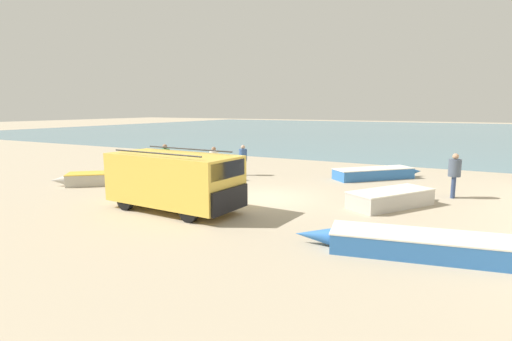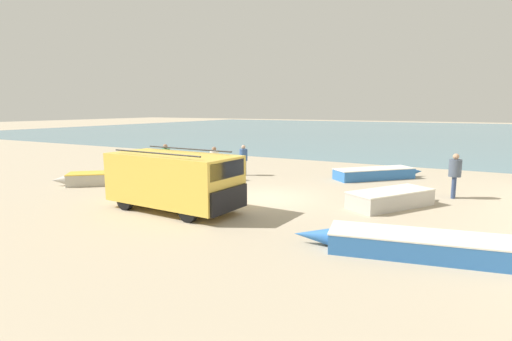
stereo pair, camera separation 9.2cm
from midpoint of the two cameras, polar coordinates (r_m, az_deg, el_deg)
ground_plane at (r=16.24m, az=1.58°, el=-3.99°), size 200.00×200.00×0.00m
sea_water at (r=66.57m, az=22.67°, el=5.16°), size 120.00×80.00×0.01m
parked_van at (r=14.48m, az=-11.47°, el=-1.21°), size 5.02×2.36×2.16m
fishing_rowboat_0 at (r=10.88m, az=22.14°, el=-9.76°), size 5.66×2.19×0.54m
fishing_rowboat_1 at (r=15.75m, az=19.19°, el=-3.74°), size 2.93×3.92×0.62m
fishing_rowboat_2 at (r=20.50m, az=-21.09°, el=-1.04°), size 3.60×3.27×0.58m
fishing_rowboat_3 at (r=21.56m, az=17.02°, el=-0.40°), size 4.13×4.26×0.56m
fishing_rowboat_4 at (r=24.13m, az=-12.25°, el=0.84°), size 3.97×2.42×0.62m
fisherman_0 at (r=20.86m, az=-12.65°, el=1.71°), size 0.48×0.48×1.81m
fisherman_1 at (r=21.58m, az=-1.68°, el=1.90°), size 0.43×0.43×1.65m
fisherman_2 at (r=18.00m, az=26.67°, el=-0.14°), size 0.48×0.48×1.82m
fisherman_3 at (r=20.16m, az=-5.85°, el=1.45°), size 0.45×0.45×1.70m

